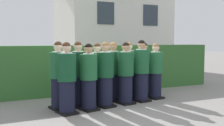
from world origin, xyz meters
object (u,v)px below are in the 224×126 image
(student_rear_row_3, at_px, (113,73))
(student_front_row_2, at_px, (105,76))
(student_front_row_5, at_px, (155,72))
(student_rear_row_2, at_px, (97,75))
(student_front_row_4, at_px, (141,72))
(student_rear_row_5, at_px, (144,70))
(student_rear_row_0, at_px, (59,77))
(student_rear_row_4, at_px, (129,72))
(student_rear_row_1, at_px, (78,76))
(student_front_row_0, at_px, (67,80))
(student_front_row_3, at_px, (126,75))
(student_front_row_1, at_px, (89,79))

(student_rear_row_3, bearing_deg, student_front_row_2, -130.19)
(student_front_row_2, distance_m, student_front_row_5, 1.70)
(student_front_row_2, relative_size, student_rear_row_2, 1.02)
(student_front_row_4, distance_m, student_rear_row_5, 0.76)
(student_rear_row_3, bearing_deg, student_rear_row_0, -168.56)
(student_front_row_4, height_order, student_rear_row_2, student_front_row_4)
(student_front_row_5, height_order, student_rear_row_4, student_rear_row_4)
(student_front_row_2, distance_m, student_rear_row_4, 1.18)
(student_front_row_2, bearing_deg, student_rear_row_1, 149.89)
(student_front_row_0, height_order, student_rear_row_2, student_front_row_0)
(student_front_row_3, bearing_deg, student_rear_row_0, 174.13)
(student_front_row_1, xyz_separation_m, student_rear_row_0, (-0.61, 0.39, 0.02))
(student_rear_row_4, bearing_deg, student_rear_row_2, -170.35)
(student_front_row_4, xyz_separation_m, student_front_row_5, (0.55, 0.13, -0.05))
(student_rear_row_2, height_order, student_rear_row_5, student_rear_row_5)
(student_front_row_4, height_order, student_rear_row_3, student_front_row_4)
(student_front_row_5, bearing_deg, student_rear_row_5, 101.11)
(student_front_row_0, distance_m, student_front_row_1, 0.56)
(student_front_row_2, height_order, student_rear_row_5, student_front_row_2)
(student_front_row_1, height_order, student_front_row_5, student_front_row_1)
(student_front_row_4, relative_size, student_rear_row_1, 1.03)
(student_rear_row_0, relative_size, student_rear_row_4, 1.01)
(student_front_row_0, bearing_deg, student_front_row_5, 11.30)
(student_front_row_3, xyz_separation_m, student_rear_row_3, (-0.12, 0.49, -0.00))
(student_front_row_2, height_order, student_front_row_4, student_front_row_4)
(student_front_row_4, distance_m, student_rear_row_0, 2.22)
(student_front_row_0, xyz_separation_m, student_front_row_3, (1.64, 0.31, -0.00))
(student_front_row_3, height_order, student_rear_row_1, student_rear_row_1)
(student_rear_row_0, relative_size, student_rear_row_5, 1.02)
(student_rear_row_1, relative_size, student_rear_row_4, 1.01)
(student_rear_row_0, bearing_deg, student_front_row_5, 1.18)
(student_front_row_4, height_order, student_rear_row_0, student_front_row_4)
(student_rear_row_0, height_order, student_rear_row_2, student_rear_row_0)
(student_rear_row_1, relative_size, student_rear_row_3, 1.01)
(student_front_row_1, xyz_separation_m, student_front_row_4, (1.61, 0.31, 0.04))
(student_front_row_2, height_order, student_rear_row_3, student_front_row_2)
(student_front_row_0, height_order, student_rear_row_5, student_front_row_0)
(student_front_row_5, relative_size, student_rear_row_1, 0.97)
(student_rear_row_2, bearing_deg, student_front_row_1, -127.33)
(student_front_row_5, relative_size, student_rear_row_3, 0.98)
(student_front_row_1, distance_m, student_front_row_2, 0.51)
(student_front_row_5, distance_m, student_rear_row_0, 2.77)
(student_front_row_4, xyz_separation_m, student_rear_row_5, (0.46, 0.61, -0.03))
(student_rear_row_0, bearing_deg, student_rear_row_1, 9.72)
(student_front_row_1, bearing_deg, student_front_row_3, 11.12)
(student_rear_row_2, distance_m, student_rear_row_5, 1.65)
(student_rear_row_1, bearing_deg, student_rear_row_2, 12.15)
(student_front_row_5, bearing_deg, student_front_row_0, -168.70)
(student_front_row_0, height_order, student_front_row_3, student_front_row_0)
(student_rear_row_1, height_order, student_rear_row_4, student_rear_row_1)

